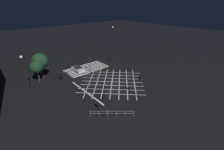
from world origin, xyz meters
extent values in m
plane|color=black|center=(0.00, 0.00, 0.00)|extent=(200.00, 200.00, 0.00)
cube|color=silver|center=(0.00, -7.76, 0.00)|extent=(11.44, 0.50, 0.01)
cube|color=silver|center=(0.00, -8.66, 0.00)|extent=(11.44, 0.50, 0.01)
cube|color=silver|center=(0.00, -9.56, 0.00)|extent=(11.44, 0.50, 0.01)
cube|color=silver|center=(0.00, -10.46, 0.00)|extent=(11.44, 0.50, 0.01)
cube|color=silver|center=(0.00, -11.36, 0.00)|extent=(11.44, 0.50, 0.01)
cube|color=silver|center=(0.00, -12.26, 0.00)|extent=(11.44, 0.50, 0.01)
cube|color=silver|center=(0.00, -13.16, 0.00)|extent=(11.44, 0.50, 0.01)
cube|color=silver|center=(3.60, -3.60, 0.00)|extent=(9.99, 9.99, 0.01)
cube|color=silver|center=(-3.60, -3.60, 0.00)|extent=(9.99, 9.99, 0.01)
cube|color=silver|center=(2.40, -2.40, 0.00)|extent=(9.99, 9.99, 0.01)
cube|color=silver|center=(-2.40, -2.40, 0.00)|extent=(9.99, 9.99, 0.01)
cube|color=silver|center=(1.20, -1.20, 0.00)|extent=(9.99, 9.99, 0.01)
cube|color=silver|center=(-1.20, -1.20, 0.00)|extent=(9.99, 9.99, 0.01)
cube|color=silver|center=(0.00, 0.00, 0.00)|extent=(9.99, 9.99, 0.01)
cube|color=silver|center=(0.00, 0.00, 0.00)|extent=(9.99, 9.99, 0.01)
cube|color=silver|center=(-1.20, 1.20, 0.00)|extent=(9.99, 9.99, 0.01)
cube|color=silver|center=(1.20, 1.20, 0.00)|extent=(9.99, 9.99, 0.01)
cube|color=silver|center=(-2.40, 2.40, 0.00)|extent=(9.99, 9.99, 0.01)
cube|color=silver|center=(2.40, 2.40, 0.00)|extent=(9.99, 9.99, 0.01)
cube|color=silver|center=(-3.60, 3.60, 0.00)|extent=(9.99, 9.99, 0.01)
cube|color=silver|center=(3.60, 3.60, 0.00)|extent=(9.99, 9.99, 0.01)
cube|color=silver|center=(6.86, 0.00, 0.00)|extent=(0.30, 11.44, 0.01)
cylinder|color=black|center=(0.42, -8.29, 2.01)|extent=(0.11, 0.11, 4.01)
cube|color=black|center=(0.42, -8.16, 3.51)|extent=(0.28, 0.16, 0.90)
sphere|color=black|center=(0.42, -8.05, 3.81)|extent=(0.18, 0.18, 0.18)
sphere|color=orange|center=(0.42, -8.05, 3.51)|extent=(0.18, 0.18, 0.18)
sphere|color=black|center=(0.42, -8.05, 3.21)|extent=(0.18, 0.18, 0.18)
cube|color=black|center=(0.42, -8.25, 3.51)|extent=(0.36, 0.02, 0.98)
cylinder|color=black|center=(-8.09, -8.69, 2.17)|extent=(0.11, 0.11, 4.34)
cube|color=black|center=(-8.09, -8.55, 3.84)|extent=(0.28, 0.16, 0.90)
sphere|color=black|center=(-8.09, -8.44, 4.14)|extent=(0.18, 0.18, 0.18)
sphere|color=black|center=(-8.09, -8.44, 3.84)|extent=(0.18, 0.18, 0.18)
sphere|color=green|center=(-8.09, -8.44, 3.54)|extent=(0.18, 0.18, 0.18)
cube|color=black|center=(-8.09, -8.64, 3.84)|extent=(0.36, 0.02, 0.98)
cylinder|color=black|center=(8.61, 7.96, 2.01)|extent=(0.11, 0.11, 4.01)
cube|color=black|center=(8.61, 7.83, 3.51)|extent=(0.28, 0.16, 0.90)
sphere|color=black|center=(8.61, 7.71, 3.81)|extent=(0.18, 0.18, 0.18)
sphere|color=black|center=(8.61, 7.71, 3.51)|extent=(0.18, 0.18, 0.18)
sphere|color=green|center=(8.61, 7.71, 3.21)|extent=(0.18, 0.18, 0.18)
cube|color=black|center=(8.61, 7.92, 3.51)|extent=(0.36, 0.02, 0.98)
cylinder|color=black|center=(8.25, -8.13, 1.99)|extent=(0.11, 0.11, 3.99)
cylinder|color=black|center=(7.19, -8.13, 3.84)|extent=(2.11, 0.09, 0.09)
cube|color=black|center=(6.14, -8.13, 3.39)|extent=(0.16, 0.28, 0.90)
sphere|color=black|center=(6.03, -8.13, 3.69)|extent=(0.18, 0.18, 0.18)
sphere|color=black|center=(6.03, -8.13, 3.39)|extent=(0.18, 0.18, 0.18)
sphere|color=green|center=(6.03, -8.13, 3.09)|extent=(0.18, 0.18, 0.18)
cube|color=black|center=(6.23, -8.13, 3.39)|extent=(0.02, 0.36, 0.98)
cylinder|color=black|center=(0.27, 8.08, 2.30)|extent=(0.11, 0.11, 4.60)
cube|color=black|center=(0.27, 7.95, 4.10)|extent=(0.28, 0.16, 0.90)
sphere|color=red|center=(0.27, 7.84, 4.40)|extent=(0.18, 0.18, 0.18)
sphere|color=black|center=(0.27, 7.84, 4.10)|extent=(0.18, 0.18, 0.18)
sphere|color=black|center=(0.27, 7.84, 3.80)|extent=(0.18, 0.18, 0.18)
cube|color=black|center=(0.27, 8.04, 4.10)|extent=(0.36, 0.02, 0.98)
cylinder|color=black|center=(8.58, -8.32, 1.74)|extent=(0.11, 0.11, 3.47)
cylinder|color=black|center=(8.58, -7.51, 3.32)|extent=(0.09, 1.62, 0.09)
cube|color=black|center=(8.58, -6.70, 2.87)|extent=(0.28, 0.16, 0.90)
sphere|color=black|center=(8.58, -6.59, 3.17)|extent=(0.18, 0.18, 0.18)
sphere|color=black|center=(8.58, -6.59, 2.87)|extent=(0.18, 0.18, 0.18)
sphere|color=green|center=(8.58, -6.59, 2.57)|extent=(0.18, 0.18, 0.18)
cube|color=black|center=(8.58, -6.79, 2.87)|extent=(0.36, 0.02, 0.98)
cylinder|color=black|center=(15.25, -7.70, 3.62)|extent=(0.14, 0.14, 7.24)
sphere|color=#F4EAC6|center=(15.25, -7.70, 7.40)|extent=(0.53, 0.53, 0.53)
cylinder|color=black|center=(-11.17, -12.34, 4.80)|extent=(0.14, 0.14, 9.61)
sphere|color=#F4EAC6|center=(-11.17, -12.34, 9.76)|extent=(0.52, 0.52, 0.52)
cylinder|color=#473323|center=(11.08, -12.30, 1.50)|extent=(0.24, 0.24, 3.00)
sphere|color=#143319|center=(11.08, -12.30, 4.36)|extent=(3.62, 3.62, 3.62)
cylinder|color=#473323|center=(12.35, -11.12, 1.26)|extent=(0.26, 0.26, 2.52)
sphere|color=#143319|center=(12.35, -11.12, 3.58)|extent=(2.81, 2.81, 2.81)
cube|color=silver|center=(2.86, -10.30, 0.53)|extent=(1.75, 4.21, 0.66)
cube|color=black|center=(2.86, -10.41, 1.08)|extent=(1.54, 1.77, 0.45)
sphere|color=white|center=(2.32, -8.25, 0.47)|extent=(0.16, 0.16, 0.16)
sphere|color=white|center=(3.40, -8.25, 0.47)|extent=(0.16, 0.16, 0.16)
cylinder|color=black|center=(2.10, -9.00, 0.33)|extent=(0.20, 0.65, 0.65)
cylinder|color=black|center=(3.62, -9.00, 0.33)|extent=(0.20, 0.65, 0.65)
cylinder|color=black|center=(2.10, -11.61, 0.33)|extent=(0.20, 0.65, 0.65)
cylinder|color=black|center=(3.62, -11.61, 0.33)|extent=(0.20, 0.65, 0.65)
cylinder|color=#9EA0A5|center=(10.28, 6.42, 0.53)|extent=(0.05, 0.05, 1.05)
cylinder|color=#9EA0A5|center=(9.25, 7.34, 0.53)|extent=(0.05, 0.05, 1.05)
cylinder|color=#9EA0A5|center=(8.21, 8.25, 0.53)|extent=(0.05, 0.05, 1.05)
cylinder|color=#9EA0A5|center=(7.17, 9.17, 0.53)|extent=(0.05, 0.05, 1.05)
cylinder|color=#9EA0A5|center=(6.13, 10.09, 0.53)|extent=(0.05, 0.05, 1.05)
cylinder|color=#9EA0A5|center=(5.10, 11.00, 0.53)|extent=(0.05, 0.05, 1.05)
cylinder|color=#9EA0A5|center=(7.69, 8.71, 1.01)|extent=(5.21, 4.61, 0.04)
cylinder|color=#9EA0A5|center=(7.69, 8.71, 0.58)|extent=(5.21, 4.61, 0.04)
camera|label=1|loc=(19.99, 22.65, 16.19)|focal=24.00mm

